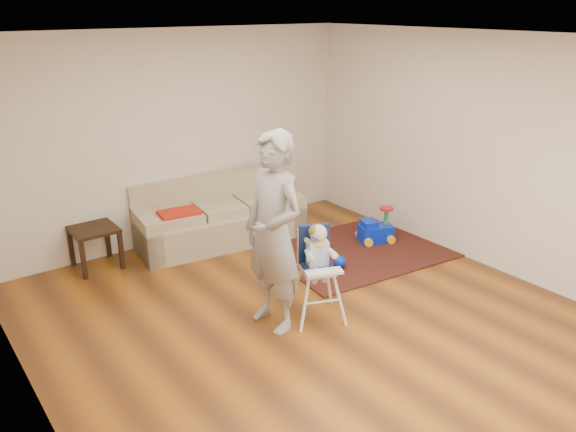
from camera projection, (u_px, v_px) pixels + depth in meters
ground at (312, 321)px, 5.59m from camera, size 5.50×5.50×0.00m
room_envelope at (280, 126)px, 5.32m from camera, size 5.04×5.52×2.72m
sofa at (219, 212)px, 7.33m from camera, size 2.26×1.17×0.84m
side_table at (96, 247)px, 6.66m from camera, size 0.51×0.51×0.51m
area_rug at (359, 250)px, 7.18m from camera, size 2.34×1.86×0.02m
ride_on_toy at (376, 225)px, 7.36m from camera, size 0.50×0.43×0.46m
toy_ball at (340, 262)px, 6.66m from camera, size 0.15×0.15×0.15m
high_chair at (317, 274)px, 5.50m from camera, size 0.61×0.61×1.01m
adult at (273, 233)px, 5.21m from camera, size 0.52×0.74×1.94m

